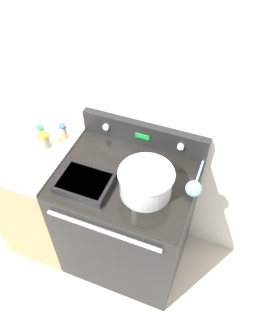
{
  "coord_description": "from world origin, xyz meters",
  "views": [
    {
      "loc": [
        0.47,
        -0.81,
        2.35
      ],
      "look_at": [
        0.02,
        0.33,
        0.99
      ],
      "focal_mm": 35.0,
      "sensor_mm": 36.0,
      "label": 1
    }
  ],
  "objects_px": {
    "ladle": "(194,187)",
    "spice_jar_orange_cap": "(45,140)",
    "spice_jar_blue_cap": "(63,132)",
    "mixing_bowl": "(146,181)",
    "casserole_dish": "(84,182)",
    "spice_jar_green_cap": "(41,132)"
  },
  "relations": [
    {
      "from": "spice_jar_green_cap",
      "to": "ladle",
      "type": "bearing_deg",
      "value": -4.12
    },
    {
      "from": "spice_jar_orange_cap",
      "to": "spice_jar_green_cap",
      "type": "distance_m",
      "value": 0.09
    },
    {
      "from": "spice_jar_green_cap",
      "to": "casserole_dish",
      "type": "bearing_deg",
      "value": -30.4
    },
    {
      "from": "casserole_dish",
      "to": "spice_jar_orange_cap",
      "type": "xyz_separation_m",
      "value": [
        -0.36,
        0.19,
        0.04
      ]
    },
    {
      "from": "casserole_dish",
      "to": "spice_jar_orange_cap",
      "type": "bearing_deg",
      "value": 152.19
    },
    {
      "from": "spice_jar_blue_cap",
      "to": "spice_jar_orange_cap",
      "type": "relative_size",
      "value": 1.07
    },
    {
      "from": "mixing_bowl",
      "to": "spice_jar_green_cap",
      "type": "distance_m",
      "value": 0.77
    },
    {
      "from": "spice_jar_blue_cap",
      "to": "spice_jar_green_cap",
      "type": "height_order",
      "value": "spice_jar_blue_cap"
    },
    {
      "from": "mixing_bowl",
      "to": "spice_jar_orange_cap",
      "type": "distance_m",
      "value": 0.7
    },
    {
      "from": "spice_jar_blue_cap",
      "to": "ladle",
      "type": "bearing_deg",
      "value": -7.8
    },
    {
      "from": "mixing_bowl",
      "to": "casserole_dish",
      "type": "distance_m",
      "value": 0.35
    },
    {
      "from": "ladle",
      "to": "spice_jar_orange_cap",
      "type": "distance_m",
      "value": 0.93
    },
    {
      "from": "spice_jar_orange_cap",
      "to": "ladle",
      "type": "bearing_deg",
      "value": -0.81
    },
    {
      "from": "spice_jar_blue_cap",
      "to": "mixing_bowl",
      "type": "bearing_deg",
      "value": -18.66
    },
    {
      "from": "casserole_dish",
      "to": "ladle",
      "type": "distance_m",
      "value": 0.6
    },
    {
      "from": "mixing_bowl",
      "to": "spice_jar_blue_cap",
      "type": "relative_size",
      "value": 2.84
    },
    {
      "from": "casserole_dish",
      "to": "ladle",
      "type": "bearing_deg",
      "value": 16.89
    },
    {
      "from": "ladle",
      "to": "spice_jar_orange_cap",
      "type": "xyz_separation_m",
      "value": [
        -0.93,
        0.01,
        0.02
      ]
    },
    {
      "from": "ladle",
      "to": "mixing_bowl",
      "type": "bearing_deg",
      "value": -159.69
    },
    {
      "from": "spice_jar_blue_cap",
      "to": "spice_jar_green_cap",
      "type": "xyz_separation_m",
      "value": [
        -0.13,
        -0.05,
        -0.01
      ]
    },
    {
      "from": "spice_jar_blue_cap",
      "to": "spice_jar_green_cap",
      "type": "bearing_deg",
      "value": -160.53
    },
    {
      "from": "mixing_bowl",
      "to": "casserole_dish",
      "type": "xyz_separation_m",
      "value": [
        -0.33,
        -0.08,
        -0.06
      ]
    }
  ]
}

